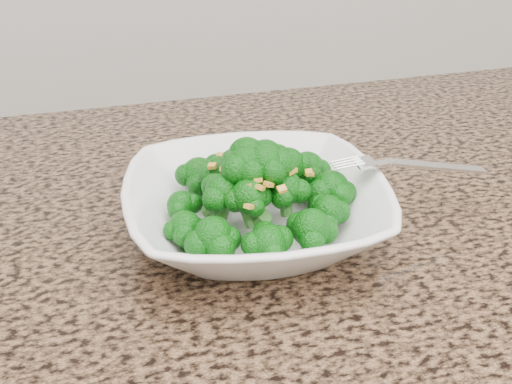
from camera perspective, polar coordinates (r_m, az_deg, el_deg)
name	(u,v)px	position (r m, az deg, el deg)	size (l,w,h in m)	color
granite_counter	(267,332)	(0.53, 0.97, -12.35)	(1.64, 1.04, 0.03)	brown
bowl	(256,210)	(0.61, 0.00, -1.65)	(0.25, 0.25, 0.06)	white
broccoli_pile	(256,151)	(0.58, 0.00, 3.65)	(0.22, 0.22, 0.06)	#0A5C0A
garlic_topping	(256,115)	(0.56, 0.00, 6.82)	(0.13, 0.13, 0.01)	gold
fork	(387,163)	(0.63, 11.59, 2.53)	(0.18, 0.03, 0.01)	silver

